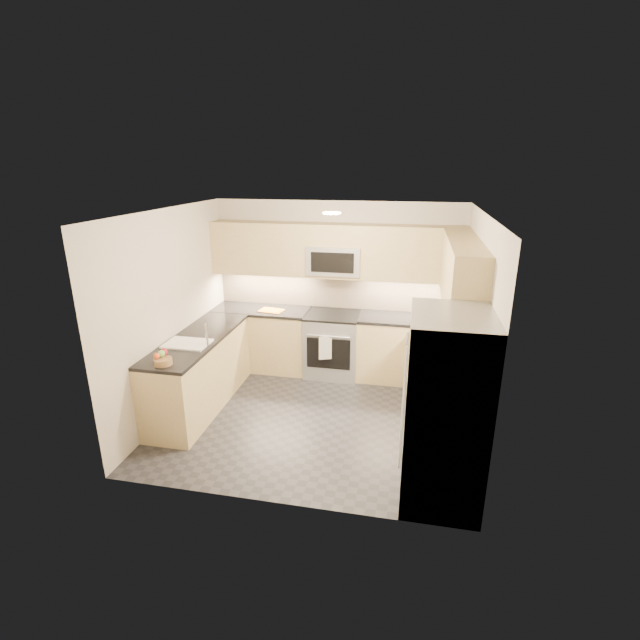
{
  "coord_description": "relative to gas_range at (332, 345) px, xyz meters",
  "views": [
    {
      "loc": [
        1.08,
        -4.98,
        3.0
      ],
      "look_at": [
        0.0,
        0.35,
        1.15
      ],
      "focal_mm": 26.0,
      "sensor_mm": 36.0,
      "label": 1
    }
  ],
  "objects": [
    {
      "name": "countertop_back_right",
      "position": [
        1.09,
        0.02,
        0.47
      ],
      "size": [
        1.42,
        0.63,
        0.04
      ],
      "primitive_type": "cube",
      "color": "black",
      "rests_on": "base_cab_back_right"
    },
    {
      "name": "gas_range",
      "position": [
        0.0,
        0.0,
        0.0
      ],
      "size": [
        0.76,
        0.65,
        0.91
      ],
      "primitive_type": "cube",
      "color": "#9C9EA3",
      "rests_on": "floor"
    },
    {
      "name": "countertop_right",
      "position": [
        1.5,
        -1.12,
        0.47
      ],
      "size": [
        0.63,
        1.7,
        0.04
      ],
      "primitive_type": "cube",
      "color": "black",
      "rests_on": "base_cab_right"
    },
    {
      "name": "base_cab_back_right",
      "position": [
        1.09,
        0.02,
        -0.01
      ],
      "size": [
        1.42,
        0.6,
        0.9
      ],
      "primitive_type": "cube",
      "color": "tan",
      "rests_on": "floor"
    },
    {
      "name": "microwave",
      "position": [
        0.0,
        0.12,
        1.24
      ],
      "size": [
        0.76,
        0.4,
        0.4
      ],
      "primitive_type": "cube",
      "color": "#A0A3A8",
      "rests_on": "upper_cab_back"
    },
    {
      "name": "faucet",
      "position": [
        -1.24,
        -1.53,
        0.62
      ],
      "size": [
        0.03,
        0.03,
        0.28
      ],
      "primitive_type": "cylinder",
      "color": "silver",
      "rests_on": "countertop_peninsula"
    },
    {
      "name": "backsplash_right",
      "position": [
        1.8,
        -0.82,
        0.74
      ],
      "size": [
        0.01,
        2.3,
        0.51
      ],
      "primitive_type": "cube",
      "color": "tan",
      "rests_on": "wall_right"
    },
    {
      "name": "sink_basin",
      "position": [
        -1.5,
        -1.53,
        0.42
      ],
      "size": [
        0.52,
        0.38,
        0.16
      ],
      "primitive_type": "cube",
      "color": "white",
      "rests_on": "base_cab_peninsula"
    },
    {
      "name": "base_cab_back_left",
      "position": [
        -1.09,
        0.02,
        -0.01
      ],
      "size": [
        1.42,
        0.6,
        0.9
      ],
      "primitive_type": "cube",
      "color": "tan",
      "rests_on": "floor"
    },
    {
      "name": "oven_handle",
      "position": [
        0.0,
        -0.35,
        0.26
      ],
      "size": [
        0.6,
        0.02,
        0.02
      ],
      "primitive_type": "cylinder",
      "rotation": [
        0.0,
        1.57,
        0.0
      ],
      "color": "#B2B5BA",
      "rests_on": "gas_range"
    },
    {
      "name": "microwave_door",
      "position": [
        0.0,
        -0.08,
        1.24
      ],
      "size": [
        0.6,
        0.01,
        0.28
      ],
      "primitive_type": "cube",
      "color": "black",
      "rests_on": "microwave"
    },
    {
      "name": "wall_back",
      "position": [
        0.0,
        0.32,
        0.79
      ],
      "size": [
        3.6,
        0.02,
        2.5
      ],
      "primitive_type": "cube",
      "color": "beige",
      "rests_on": "floor"
    },
    {
      "name": "base_cab_peninsula",
      "position": [
        -1.5,
        -1.28,
        -0.01
      ],
      "size": [
        0.6,
        2.0,
        0.9
      ],
      "primitive_type": "cube",
      "color": "tan",
      "rests_on": "floor"
    },
    {
      "name": "upper_cab_right",
      "position": [
        1.62,
        -1.0,
        1.37
      ],
      "size": [
        0.35,
        1.95,
        0.75
      ],
      "primitive_type": "cube",
      "color": "tan",
      "rests_on": "wall_right"
    },
    {
      "name": "ceiling",
      "position": [
        0.0,
        -1.28,
        2.04
      ],
      "size": [
        3.6,
        3.2,
        0.02
      ],
      "primitive_type": "cube",
      "color": "beige",
      "rests_on": "wall_back"
    },
    {
      "name": "upper_cab_back",
      "position": [
        0.0,
        0.15,
        1.37
      ],
      "size": [
        3.6,
        0.35,
        0.75
      ],
      "primitive_type": "cube",
      "color": "tan",
      "rests_on": "wall_back"
    },
    {
      "name": "fruit_pear",
      "position": [
        -1.5,
        -2.09,
        0.6
      ],
      "size": [
        0.07,
        0.07,
        0.07
      ],
      "primitive_type": "sphere",
      "color": "#73C153",
      "rests_on": "fruit_basket"
    },
    {
      "name": "oven_door_glass",
      "position": [
        0.0,
        -0.33,
        -0.01
      ],
      "size": [
        0.62,
        0.02,
        0.45
      ],
      "primitive_type": "cube",
      "color": "black",
      "rests_on": "gas_range"
    },
    {
      "name": "countertop_peninsula",
      "position": [
        -1.5,
        -1.28,
        0.47
      ],
      "size": [
        0.63,
        2.0,
        0.04
      ],
      "primitive_type": "cube",
      "color": "black",
      "rests_on": "base_cab_peninsula"
    },
    {
      "name": "backsplash_back",
      "position": [
        0.0,
        0.32,
        0.74
      ],
      "size": [
        3.6,
        0.01,
        0.51
      ],
      "primitive_type": "cube",
      "color": "tan",
      "rests_on": "wall_back"
    },
    {
      "name": "refrigerator",
      "position": [
        1.45,
        -2.43,
        0.45
      ],
      "size": [
        0.7,
        0.9,
        1.8
      ],
      "primitive_type": "cube",
      "color": "#999DA1",
      "rests_on": "floor"
    },
    {
      "name": "fruit_basket",
      "position": [
        -1.48,
        -2.12,
        0.52
      ],
      "size": [
        0.22,
        0.22,
        0.07
      ],
      "primitive_type": "cylinder",
      "rotation": [
        0.0,
        0.0,
        0.15
      ],
      "color": "#967046",
      "rests_on": "countertop_peninsula"
    },
    {
      "name": "fruit_apple",
      "position": [
        -1.5,
        -2.05,
        0.6
      ],
      "size": [
        0.08,
        0.08,
        0.08
      ],
      "primitive_type": "sphere",
      "color": "#A71318",
      "rests_on": "fruit_basket"
    },
    {
      "name": "wall_front",
      "position": [
        0.0,
        -2.88,
        0.79
      ],
      "size": [
        3.6,
        0.02,
        2.5
      ],
      "primitive_type": "cube",
      "color": "beige",
      "rests_on": "floor"
    },
    {
      "name": "floor",
      "position": [
        0.0,
        -1.28,
        -0.46
      ],
      "size": [
        3.6,
        3.2,
        0.0
      ],
      "primitive_type": "cube",
      "color": "#25252A",
      "rests_on": "ground"
    },
    {
      "name": "fruit_orange",
      "position": [
        -1.52,
        -2.16,
        0.6
      ],
      "size": [
        0.06,
        0.06,
        0.06
      ],
      "primitive_type": "sphere",
      "color": "#FE511C",
      "rests_on": "fruit_basket"
    },
    {
      "name": "dish_towel_check",
      "position": [
        -0.04,
        -0.37,
        0.1
      ],
      "size": [
        0.17,
        0.08,
        0.34
      ],
      "primitive_type": "cube",
      "rotation": [
        0.0,
        0.0,
        0.36
      ],
      "color": "silver",
      "rests_on": "oven_handle"
    },
    {
      "name": "cutting_board",
      "position": [
        -0.91,
        -0.05,
        0.49
      ],
      "size": [
        0.37,
        0.29,
        0.01
      ],
      "primitive_type": "cube",
      "rotation": [
        0.0,
        0.0,
        -0.15
      ],
      "color": "orange",
      "rests_on": "countertop_back_left"
    },
    {
      "name": "wall_left",
      "position": [
        -1.8,
        -1.28,
        0.79
      ],
      "size": [
        0.02,
        3.2,
        2.5
      ],
      "primitive_type": "cube",
      "color": "beige",
      "rests_on": "floor"
    },
    {
      "name": "base_cab_right",
      "position": [
        1.5,
        -1.12,
        -0.01
      ],
      "size": [
        0.6,
        1.7,
        0.9
      ],
      "primitive_type": "cube",
      "color": "tan",
      "rests_on": "floor"
    },
    {
      "name": "range_cooktop",
      "position": [
        0.0,
        0.0,
        0.46
      ],
      "size": [
        0.76,
        0.65,
        0.03
      ],
      "primitive_type": "cube",
      "color": "black",
      "rests_on": "gas_range"
    },
    {
      "name": "wall_right",
      "position": [
        1.8,
        -1.28,
        0.79
      ],
      "size": [
        0.02,
        3.2,
        2.5
      ],
      "primitive_type": "cube",
      "color": "beige",
      "rests_on": "floor"
    },
    {
      "name": "countertop_back_left",
      "position": [
        -1.09,
        0.02,
        0.47
      ],
      "size": [
        1.42,
        0.63,
        0.04
      ],
      "primitive_type": "cube",
      "color": "black",
      "rests_on": "base_cab_back_left"
    },
    {
      "name": "fridge_handle_right",
      "position": [
        1.08,
        -2.25,
        0.49
      ],
      "size": [
        0.02,
        0.02,
        1.2
      ],
      "primitive_type": "cylinder",
      "color": "#B2B5BA",
      "rests_on": "refrigerator"
    },
    {
      "name": "fridge_handle_left",
      "position": [
        1.08,
        -2.61,
        0.49
      ],
      "size": [
        0.02,
        0.02,
        1.2
      ],
      "primitive_type": "cylinder",
      "color": "#B2B5BA",
      "rests_on": "refrigerator"
    },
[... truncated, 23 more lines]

